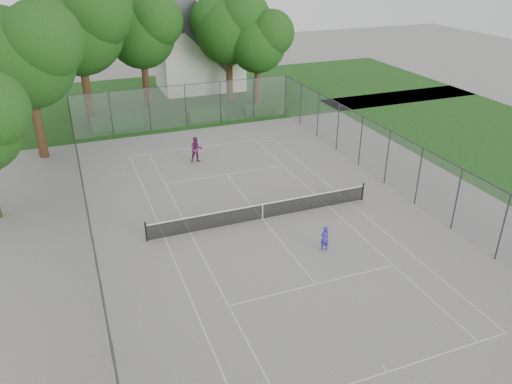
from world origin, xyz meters
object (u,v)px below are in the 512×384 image
object	(u,v)px
house	(198,48)
girl_player	(325,238)
woman_player	(196,150)
tennis_net	(263,211)

from	to	relation	value
house	girl_player	distance (m)	33.07
woman_player	girl_player	bearing A→B (deg)	-76.52
house	girl_player	world-z (taller)	house
tennis_net	house	xyz separation A→B (m)	(4.43, 28.77, 3.62)
house	tennis_net	bearing A→B (deg)	-98.76
woman_player	house	bearing A→B (deg)	74.80
house	girl_player	bearing A→B (deg)	-94.79
tennis_net	woman_player	xyz separation A→B (m)	(-1.25, 9.20, 0.40)
house	woman_player	bearing A→B (deg)	-106.18
house	girl_player	size ratio (longest dim) A/B	7.71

